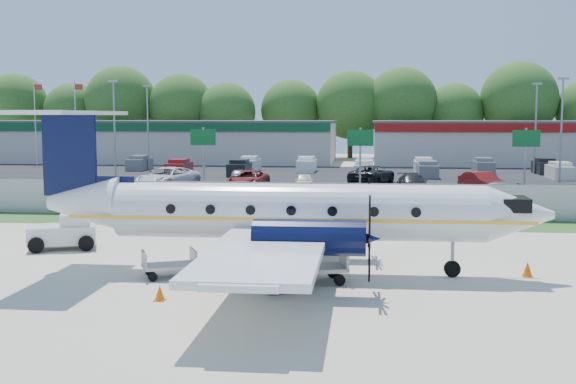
# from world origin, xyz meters

# --- Properties ---
(ground) EXTENTS (170.00, 170.00, 0.00)m
(ground) POSITION_xyz_m (0.00, 0.00, 0.00)
(ground) COLOR beige
(ground) RESTS_ON ground
(grass_verge) EXTENTS (170.00, 4.00, 0.02)m
(grass_verge) POSITION_xyz_m (0.00, 12.00, 0.01)
(grass_verge) COLOR #2D561E
(grass_verge) RESTS_ON ground
(access_road) EXTENTS (170.00, 8.00, 0.02)m
(access_road) POSITION_xyz_m (0.00, 19.00, 0.01)
(access_road) COLOR black
(access_road) RESTS_ON ground
(parking_lot) EXTENTS (170.00, 32.00, 0.02)m
(parking_lot) POSITION_xyz_m (0.00, 40.00, 0.01)
(parking_lot) COLOR black
(parking_lot) RESTS_ON ground
(perimeter_fence) EXTENTS (120.00, 0.06, 1.99)m
(perimeter_fence) POSITION_xyz_m (0.00, 14.00, 1.00)
(perimeter_fence) COLOR gray
(perimeter_fence) RESTS_ON ground
(building_west) EXTENTS (46.40, 12.40, 5.24)m
(building_west) POSITION_xyz_m (-24.00, 61.98, 2.63)
(building_west) COLOR beige
(building_west) RESTS_ON ground
(building_east) EXTENTS (44.40, 12.40, 5.24)m
(building_east) POSITION_xyz_m (26.00, 61.98, 2.63)
(building_east) COLOR beige
(building_east) RESTS_ON ground
(sign_left) EXTENTS (1.80, 0.26, 5.00)m
(sign_left) POSITION_xyz_m (-8.00, 22.91, 3.61)
(sign_left) COLOR gray
(sign_left) RESTS_ON ground
(sign_mid) EXTENTS (1.80, 0.26, 5.00)m
(sign_mid) POSITION_xyz_m (3.00, 22.91, 3.61)
(sign_mid) COLOR gray
(sign_mid) RESTS_ON ground
(sign_right) EXTENTS (1.80, 0.26, 5.00)m
(sign_right) POSITION_xyz_m (14.00, 22.91, 3.61)
(sign_right) COLOR gray
(sign_right) RESTS_ON ground
(flagpole_west) EXTENTS (1.06, 0.12, 10.00)m
(flagpole_west) POSITION_xyz_m (-35.92, 55.00, 5.64)
(flagpole_west) COLOR silver
(flagpole_west) RESTS_ON ground
(flagpole_east) EXTENTS (1.06, 0.12, 10.00)m
(flagpole_east) POSITION_xyz_m (-30.92, 55.00, 5.64)
(flagpole_east) COLOR silver
(flagpole_east) RESTS_ON ground
(light_pole_nw) EXTENTS (0.90, 0.35, 9.09)m
(light_pole_nw) POSITION_xyz_m (-20.00, 38.00, 5.23)
(light_pole_nw) COLOR gray
(light_pole_nw) RESTS_ON ground
(light_pole_ne) EXTENTS (0.90, 0.35, 9.09)m
(light_pole_ne) POSITION_xyz_m (20.00, 38.00, 5.23)
(light_pole_ne) COLOR gray
(light_pole_ne) RESTS_ON ground
(light_pole_sw) EXTENTS (0.90, 0.35, 9.09)m
(light_pole_sw) POSITION_xyz_m (-20.00, 48.00, 5.23)
(light_pole_sw) COLOR gray
(light_pole_sw) RESTS_ON ground
(light_pole_se) EXTENTS (0.90, 0.35, 9.09)m
(light_pole_se) POSITION_xyz_m (20.00, 48.00, 5.23)
(light_pole_se) COLOR gray
(light_pole_se) RESTS_ON ground
(tree_line) EXTENTS (112.00, 6.00, 14.00)m
(tree_line) POSITION_xyz_m (0.00, 74.00, 0.00)
(tree_line) COLOR #2B5619
(tree_line) RESTS_ON ground
(aircraft) EXTENTS (19.13, 18.91, 5.97)m
(aircraft) POSITION_xyz_m (0.75, -0.78, 2.31)
(aircraft) COLOR silver
(aircraft) RESTS_ON ground
(pushback_tug) EXTENTS (3.26, 2.85, 1.53)m
(pushback_tug) POSITION_xyz_m (-9.49, 3.09, 0.73)
(pushback_tug) COLOR silver
(pushback_tug) RESTS_ON ground
(baggage_cart_near) EXTENTS (2.16, 1.79, 0.98)m
(baggage_cart_near) POSITION_xyz_m (-3.37, -1.95, 0.45)
(baggage_cart_near) COLOR gray
(baggage_cart_near) RESTS_ON ground
(baggage_cart_far) EXTENTS (2.50, 1.85, 1.18)m
(baggage_cart_far) POSITION_xyz_m (1.87, -2.16, 0.55)
(baggage_cart_far) COLOR gray
(baggage_cart_far) RESTS_ON ground
(cone_nose) EXTENTS (0.39, 0.39, 0.55)m
(cone_nose) POSITION_xyz_m (9.47, -0.31, 0.26)
(cone_nose) COLOR #F75B07
(cone_nose) RESTS_ON ground
(cone_port_wing) EXTENTS (0.35, 0.35, 0.50)m
(cone_port_wing) POSITION_xyz_m (-2.74, -5.20, 0.24)
(cone_port_wing) COLOR #F75B07
(cone_port_wing) RESTS_ON ground
(cone_starboard_wing) EXTENTS (0.37, 0.37, 0.53)m
(cone_starboard_wing) POSITION_xyz_m (-1.97, 12.35, 0.25)
(cone_starboard_wing) COLOR #F75B07
(cone_starboard_wing) RESTS_ON ground
(road_car_west) EXTENTS (5.62, 3.30, 1.47)m
(road_car_west) POSITION_xyz_m (-15.44, 16.62, 0.00)
(road_car_west) COLOR silver
(road_car_west) RESTS_ON ground
(road_car_mid) EXTENTS (6.51, 4.79, 1.64)m
(road_car_mid) POSITION_xyz_m (11.59, 20.20, 0.00)
(road_car_mid) COLOR #595B5E
(road_car_mid) RESTS_ON ground
(parked_car_a) EXTENTS (4.71, 6.79, 1.72)m
(parked_car_a) POSITION_xyz_m (-12.44, 29.11, 0.00)
(parked_car_a) COLOR silver
(parked_car_a) RESTS_ON ground
(parked_car_b) EXTENTS (3.00, 5.54, 1.48)m
(parked_car_b) POSITION_xyz_m (-5.97, 29.49, 0.00)
(parked_car_b) COLOR maroon
(parked_car_b) RESTS_ON ground
(parked_car_c) EXTENTS (1.94, 3.90, 1.28)m
(parked_car_c) POSITION_xyz_m (-1.51, 29.76, 0.00)
(parked_car_c) COLOR beige
(parked_car_c) RESTS_ON ground
(parked_car_d) EXTENTS (2.57, 5.05, 1.41)m
(parked_car_d) POSITION_xyz_m (6.90, 28.20, 0.00)
(parked_car_d) COLOR black
(parked_car_d) RESTS_ON ground
(parked_car_e) EXTENTS (3.31, 5.07, 1.58)m
(parked_car_e) POSITION_xyz_m (12.12, 29.06, 0.00)
(parked_car_e) COLOR maroon
(parked_car_e) RESTS_ON ground
(parked_car_f) EXTENTS (2.06, 3.95, 1.28)m
(parked_car_f) POSITION_xyz_m (-7.63, 34.32, 0.00)
(parked_car_f) COLOR #595B5E
(parked_car_f) RESTS_ON ground
(parked_car_g) EXTENTS (4.43, 6.29, 1.59)m
(parked_car_g) POSITION_xyz_m (3.80, 35.39, 0.00)
(parked_car_g) COLOR black
(parked_car_g) RESTS_ON ground
(far_parking_rows) EXTENTS (56.00, 10.00, 1.60)m
(far_parking_rows) POSITION_xyz_m (0.00, 45.00, 0.00)
(far_parking_rows) COLOR gray
(far_parking_rows) RESTS_ON ground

